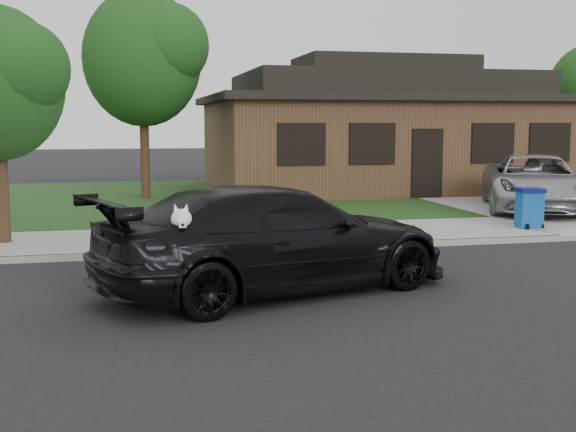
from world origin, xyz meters
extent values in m
plane|color=black|center=(0.00, 0.00, 0.00)|extent=(120.00, 120.00, 0.00)
cube|color=gray|center=(0.00, 5.00, 0.06)|extent=(60.00, 3.00, 0.12)
cube|color=gray|center=(0.00, 3.50, 0.06)|extent=(60.00, 0.12, 0.12)
cube|color=#193814|center=(0.00, 13.00, 0.07)|extent=(60.00, 13.00, 0.13)
cube|color=gray|center=(6.00, 10.00, 0.07)|extent=(4.50, 13.00, 0.14)
imported|color=black|center=(-2.99, 0.39, 0.78)|extent=(5.82, 3.78, 1.57)
ellipsoid|color=white|center=(-4.45, -0.55, 1.17)|extent=(0.34, 0.40, 0.30)
sphere|color=white|center=(-4.45, -0.78, 1.27)|extent=(0.26, 0.26, 0.26)
cube|color=white|center=(-4.45, -0.90, 1.22)|extent=(0.09, 0.12, 0.08)
sphere|color=black|center=(-4.45, -0.96, 1.22)|extent=(0.04, 0.04, 0.04)
cone|color=white|center=(-4.52, -0.73, 1.40)|extent=(0.11, 0.11, 0.14)
cone|color=white|center=(-4.39, -0.73, 1.40)|extent=(0.11, 0.11, 0.14)
imported|color=#A2A5A9|center=(5.55, 7.49, 0.87)|extent=(4.43, 5.82, 1.47)
cube|color=#0D4F98|center=(3.70, 4.64, 0.52)|extent=(0.57, 0.57, 0.81)
cube|color=#070E5B|center=(3.70, 4.64, 0.97)|extent=(0.63, 0.63, 0.09)
cylinder|color=black|center=(3.52, 4.39, 0.18)|extent=(0.07, 0.13, 0.13)
cylinder|color=black|center=(3.88, 4.39, 0.18)|extent=(0.07, 0.13, 0.13)
cube|color=#422B1C|center=(4.00, 15.00, 1.63)|extent=(12.00, 8.00, 3.00)
cube|color=black|center=(4.00, 15.00, 3.25)|extent=(12.60, 8.60, 0.25)
cube|color=black|center=(4.00, 15.00, 3.78)|extent=(10.00, 6.50, 0.80)
cube|color=black|center=(4.00, 15.00, 4.48)|extent=(6.00, 3.50, 0.60)
cube|color=black|center=(4.00, 10.97, 1.23)|extent=(1.00, 0.06, 2.10)
cube|color=black|center=(0.00, 10.97, 1.83)|extent=(1.30, 0.05, 1.10)
cube|color=black|center=(2.20, 10.97, 1.83)|extent=(1.30, 0.05, 1.10)
cube|color=black|center=(6.20, 10.97, 1.83)|extent=(1.30, 0.05, 1.10)
cube|color=black|center=(8.20, 10.97, 1.83)|extent=(1.30, 0.05, 1.10)
cylinder|color=#332114|center=(-4.50, 13.00, 1.37)|extent=(0.28, 0.28, 2.48)
ellipsoid|color=#143811|center=(-4.50, 13.00, 4.41)|extent=(3.60, 3.60, 4.14)
sphere|color=#26591E|center=(-3.78, 12.46, 4.77)|extent=(2.52, 2.52, 2.52)
cylinder|color=#332114|center=(-7.50, 5.20, 1.02)|extent=(0.28, 0.28, 1.80)
sphere|color=#26591E|center=(-6.98, 4.81, 3.48)|extent=(1.82, 1.82, 1.82)
camera|label=1|loc=(-5.13, -9.80, 2.48)|focal=45.00mm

